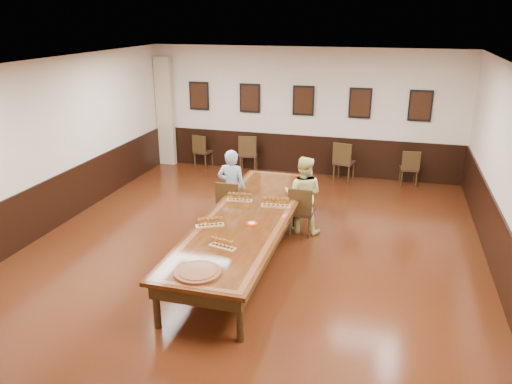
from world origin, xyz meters
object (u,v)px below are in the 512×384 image
(chair_woman, at_px, (302,210))
(carved_platter, at_px, (198,272))
(spare_chair_b, at_px, (249,153))
(person_woman, at_px, (303,195))
(spare_chair_a, at_px, (203,150))
(chair_man, at_px, (230,203))
(spare_chair_c, at_px, (344,161))
(spare_chair_d, at_px, (409,167))
(person_man, at_px, (232,188))
(conference_table, at_px, (248,223))

(chair_woman, relative_size, carved_platter, 1.34)
(spare_chair_b, distance_m, person_woman, 4.05)
(spare_chair_a, bearing_deg, chair_man, 130.32)
(chair_man, xyz_separation_m, spare_chair_c, (1.82, 3.51, 0.02))
(spare_chair_b, relative_size, carved_platter, 1.39)
(chair_man, bearing_deg, spare_chair_d, -134.30)
(person_man, bearing_deg, chair_man, 90.00)
(chair_man, xyz_separation_m, conference_table, (0.69, -1.13, 0.13))
(spare_chair_a, height_order, person_woman, person_woman)
(spare_chair_c, relative_size, spare_chair_d, 1.12)
(chair_man, relative_size, spare_chair_a, 1.07)
(spare_chair_b, relative_size, spare_chair_d, 1.11)
(spare_chair_b, distance_m, spare_chair_c, 2.51)
(spare_chair_a, xyz_separation_m, person_man, (2.00, -3.59, 0.32))
(person_man, bearing_deg, spare_chair_b, -79.73)
(spare_chair_c, relative_size, person_woman, 0.67)
(spare_chair_c, distance_m, person_man, 3.87)
(chair_woman, height_order, spare_chair_c, spare_chair_c)
(spare_chair_b, height_order, conference_table, spare_chair_b)
(person_man, height_order, carved_platter, person_man)
(chair_woman, bearing_deg, conference_table, 59.23)
(conference_table, bearing_deg, person_man, 119.38)
(spare_chair_a, relative_size, conference_table, 0.18)
(person_woman, relative_size, conference_table, 0.30)
(chair_woman, distance_m, spare_chair_c, 3.50)
(spare_chair_b, xyz_separation_m, spare_chair_d, (4.07, -0.04, -0.05))
(spare_chair_c, bearing_deg, person_man, 74.57)
(chair_man, bearing_deg, spare_chair_a, -62.39)
(spare_chair_a, bearing_deg, person_man, 130.98)
(chair_man, distance_m, conference_table, 1.33)
(conference_table, bearing_deg, carved_platter, -91.94)
(person_man, bearing_deg, spare_chair_d, -135.15)
(spare_chair_a, relative_size, spare_chair_d, 1.01)
(spare_chair_d, relative_size, person_woman, 0.60)
(chair_man, relative_size, chair_woman, 1.01)
(spare_chair_c, bearing_deg, spare_chair_d, -165.40)
(person_man, xyz_separation_m, conference_table, (0.69, -1.23, -0.15))
(conference_table, bearing_deg, person_woman, 60.78)
(person_man, bearing_deg, spare_chair_a, -61.73)
(chair_man, distance_m, carved_platter, 3.29)
(chair_man, height_order, spare_chair_d, chair_man)
(spare_chair_d, distance_m, person_man, 4.85)
(person_man, bearing_deg, carved_platter, 99.75)
(spare_chair_c, distance_m, conference_table, 4.77)
(chair_man, relative_size, spare_chair_d, 1.08)
(spare_chair_a, bearing_deg, conference_table, 131.05)
(chair_man, bearing_deg, chair_woman, -179.33)
(spare_chair_d, bearing_deg, chair_man, 40.24)
(spare_chair_b, xyz_separation_m, person_woman, (2.09, -3.47, 0.25))
(chair_man, xyz_separation_m, spare_chair_d, (3.38, 3.56, -0.03))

